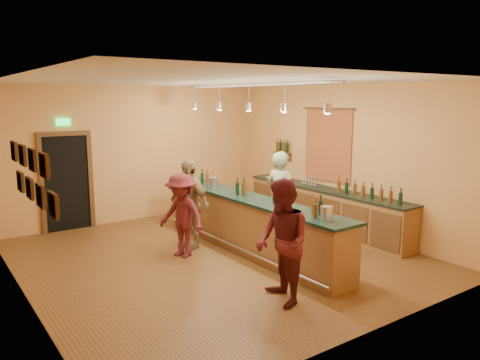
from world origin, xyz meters
TOP-DOWN VIEW (x-y plane):
  - floor at (0.00, 0.00)m, footprint 7.00×7.00m
  - ceiling at (0.00, 0.00)m, footprint 6.50×7.00m
  - wall_back at (0.00, 3.50)m, footprint 6.50×0.02m
  - wall_front at (0.00, -3.50)m, footprint 6.50×0.02m
  - wall_left at (-3.25, 0.00)m, footprint 0.02×7.00m
  - wall_right at (3.25, 0.00)m, footprint 0.02×7.00m
  - doorway at (-1.70, 3.47)m, footprint 1.15×0.09m
  - tapestry at (3.23, 0.40)m, footprint 0.03×1.40m
  - bottle_shelf at (3.17, 1.90)m, footprint 0.17×0.55m
  - picture_grid at (-3.21, -0.75)m, footprint 0.06×2.20m
  - back_counter at (2.97, 0.18)m, footprint 0.60×4.55m
  - tasting_bar at (0.73, -0.00)m, footprint 0.74×5.10m
  - pendant_track at (0.73, -0.00)m, footprint 0.11×4.60m
  - bartender at (1.52, -0.03)m, footprint 0.60×0.77m
  - customer_a at (-0.29, -2.20)m, footprint 0.90×1.03m
  - customer_b at (-0.09, 0.84)m, footprint 0.65×1.10m
  - customer_c at (-0.49, 0.41)m, footprint 0.88×1.14m
  - bar_stool at (1.89, 2.20)m, footprint 0.37×0.37m

SIDE VIEW (x-z plane):
  - floor at x=0.00m, z-range 0.00..0.00m
  - back_counter at x=2.97m, z-range -0.15..1.12m
  - tasting_bar at x=0.73m, z-range -0.08..1.30m
  - bar_stool at x=1.89m, z-range 0.23..0.99m
  - customer_c at x=-0.49m, z-range 0.00..1.56m
  - customer_b at x=-0.09m, z-range 0.00..1.75m
  - customer_a at x=-0.29m, z-range 0.00..1.80m
  - bartender at x=1.52m, z-range 0.00..1.88m
  - doorway at x=-1.70m, z-range -0.11..2.36m
  - wall_back at x=0.00m, z-range 0.00..3.20m
  - wall_front at x=0.00m, z-range 0.00..3.20m
  - wall_left at x=-3.25m, z-range 0.00..3.20m
  - wall_right at x=3.25m, z-range 0.00..3.20m
  - bottle_shelf at x=3.17m, z-range 1.39..1.94m
  - tapestry at x=3.23m, z-range 1.05..2.65m
  - picture_grid at x=-3.21m, z-range 1.60..2.30m
  - pendant_track at x=0.73m, z-range 2.73..3.24m
  - ceiling at x=0.00m, z-range 3.19..3.21m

